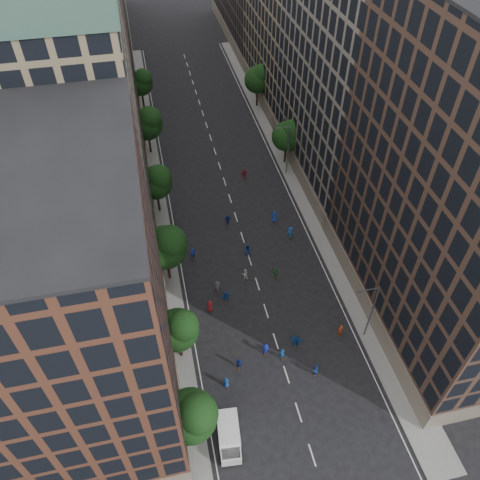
{
  "coord_description": "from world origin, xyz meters",
  "views": [
    {
      "loc": [
        -10.83,
        -15.67,
        47.94
      ],
      "look_at": [
        -0.91,
        29.1,
        2.0
      ],
      "focal_mm": 35.0,
      "sensor_mm": 36.0,
      "label": 1
    }
  ],
  "objects_px": {
    "skater_1": "(282,354)",
    "streetlamp_far": "(287,147)",
    "cargo_van": "(229,436)",
    "skater_2": "(315,370)",
    "skater_0": "(226,383)",
    "streetlamp_near": "(370,310)"
  },
  "relations": [
    {
      "from": "streetlamp_near",
      "to": "skater_2",
      "type": "relative_size",
      "value": 5.61
    },
    {
      "from": "streetlamp_near",
      "to": "skater_0",
      "type": "distance_m",
      "value": 18.02
    },
    {
      "from": "streetlamp_far",
      "to": "skater_0",
      "type": "relative_size",
      "value": 5.92
    },
    {
      "from": "streetlamp_far",
      "to": "skater_2",
      "type": "relative_size",
      "value": 5.61
    },
    {
      "from": "streetlamp_near",
      "to": "skater_1",
      "type": "distance_m",
      "value": 11.21
    },
    {
      "from": "streetlamp_near",
      "to": "streetlamp_far",
      "type": "height_order",
      "value": "same"
    },
    {
      "from": "streetlamp_near",
      "to": "streetlamp_far",
      "type": "relative_size",
      "value": 1.0
    },
    {
      "from": "streetlamp_near",
      "to": "cargo_van",
      "type": "height_order",
      "value": "streetlamp_near"
    },
    {
      "from": "streetlamp_far",
      "to": "skater_1",
      "type": "bearing_deg",
      "value": -106.96
    },
    {
      "from": "streetlamp_far",
      "to": "skater_2",
      "type": "bearing_deg",
      "value": -101.27
    },
    {
      "from": "cargo_van",
      "to": "skater_2",
      "type": "distance_m",
      "value": 12.12
    },
    {
      "from": "skater_0",
      "to": "skater_1",
      "type": "relative_size",
      "value": 0.87
    },
    {
      "from": "cargo_van",
      "to": "skater_0",
      "type": "height_order",
      "value": "cargo_van"
    },
    {
      "from": "skater_1",
      "to": "cargo_van",
      "type": "bearing_deg",
      "value": 40.44
    },
    {
      "from": "skater_0",
      "to": "skater_1",
      "type": "height_order",
      "value": "skater_1"
    },
    {
      "from": "streetlamp_near",
      "to": "cargo_van",
      "type": "distance_m",
      "value": 20.58
    },
    {
      "from": "skater_1",
      "to": "streetlamp_far",
      "type": "bearing_deg",
      "value": -112.24
    },
    {
      "from": "skater_2",
      "to": "skater_0",
      "type": "bearing_deg",
      "value": -0.49
    },
    {
      "from": "streetlamp_far",
      "to": "streetlamp_near",
      "type": "bearing_deg",
      "value": -90.0
    },
    {
      "from": "cargo_van",
      "to": "skater_0",
      "type": "xyz_separation_m",
      "value": [
        0.93,
        5.96,
        -0.58
      ]
    },
    {
      "from": "skater_1",
      "to": "skater_0",
      "type": "bearing_deg",
      "value": 11.42
    },
    {
      "from": "streetlamp_near",
      "to": "skater_0",
      "type": "height_order",
      "value": "streetlamp_near"
    }
  ]
}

